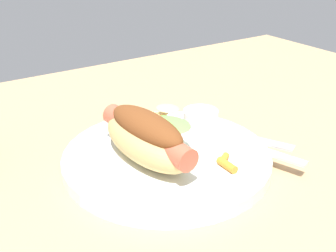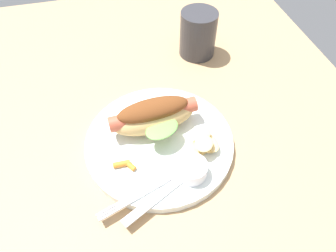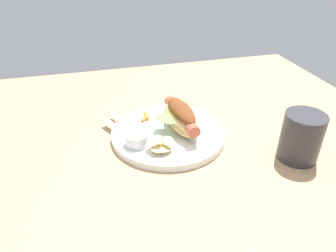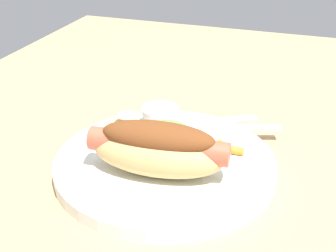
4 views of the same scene
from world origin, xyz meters
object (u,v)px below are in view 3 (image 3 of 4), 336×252
(hot_dog, at_px, (181,116))
(knife, at_px, (122,131))
(chips_pile, at_px, (160,145))
(sauce_ramekin, at_px, (136,139))
(fork, at_px, (126,127))
(drinking_cup, at_px, (301,137))
(plate, at_px, (168,133))
(carrot_garnish, at_px, (146,117))

(hot_dog, height_order, knife, hot_dog)
(chips_pile, bearing_deg, hot_dog, 48.01)
(sauce_ramekin, distance_m, chips_pile, 0.06)
(fork, distance_m, drinking_cup, 0.38)
(hot_dog, bearing_deg, chips_pile, 133.36)
(plate, xyz_separation_m, drinking_cup, (0.24, -0.15, 0.04))
(sauce_ramekin, relative_size, drinking_cup, 0.48)
(knife, xyz_separation_m, carrot_garnish, (0.06, 0.05, 0.00))
(knife, bearing_deg, chips_pile, -169.67)
(chips_pile, distance_m, drinking_cup, 0.29)
(plate, distance_m, carrot_garnish, 0.08)
(hot_dog, xyz_separation_m, chips_pile, (-0.07, -0.07, -0.02))
(plate, bearing_deg, chips_pile, -116.64)
(fork, bearing_deg, hot_dog, -125.00)
(fork, height_order, drinking_cup, drinking_cup)
(fork, distance_m, carrot_garnish, 0.06)
(fork, xyz_separation_m, drinking_cup, (0.33, -0.18, 0.03))
(chips_pile, bearing_deg, plate, 63.36)
(fork, bearing_deg, sauce_ramekin, 170.10)
(hot_dog, height_order, carrot_garnish, hot_dog)
(sauce_ramekin, bearing_deg, fork, 98.91)
(hot_dog, bearing_deg, drinking_cup, -129.79)
(plate, height_order, knife, knife)
(hot_dog, relative_size, chips_pile, 2.56)
(plate, bearing_deg, sauce_ramekin, -156.46)
(carrot_garnish, bearing_deg, sauce_ramekin, -111.48)
(plate, xyz_separation_m, sauce_ramekin, (-0.08, -0.04, 0.02))
(plate, height_order, carrot_garnish, carrot_garnish)
(plate, xyz_separation_m, chips_pile, (-0.04, -0.07, 0.02))
(drinking_cup, bearing_deg, knife, 154.33)
(plate, height_order, fork, fork)
(drinking_cup, bearing_deg, sauce_ramekin, 160.94)
(sauce_ramekin, relative_size, carrot_garnish, 1.35)
(hot_dog, xyz_separation_m, fork, (-0.12, 0.04, -0.03))
(sauce_ramekin, xyz_separation_m, carrot_garnish, (0.04, 0.10, -0.01))
(sauce_ramekin, height_order, fork, sauce_ramekin)
(plate, relative_size, carrot_garnish, 7.13)
(hot_dog, distance_m, sauce_ramekin, 0.12)
(chips_pile, bearing_deg, knife, 127.42)
(sauce_ramekin, height_order, knife, sauce_ramekin)
(knife, bearing_deg, carrot_garnish, -80.92)
(drinking_cup, bearing_deg, carrot_garnish, 142.79)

